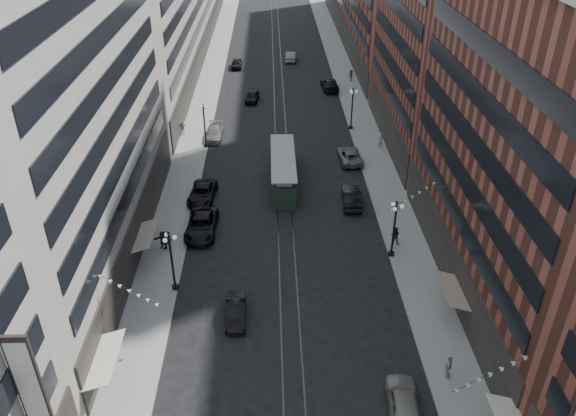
{
  "coord_description": "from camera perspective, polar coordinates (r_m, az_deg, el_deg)",
  "views": [
    {
      "loc": [
        -1.16,
        -7.79,
        29.5
      ],
      "look_at": [
        0.1,
        32.3,
        5.0
      ],
      "focal_mm": 35.0,
      "sensor_mm": 36.0,
      "label": 1
    }
  ],
  "objects": [
    {
      "name": "ground",
      "position": [
        73.94,
        -0.76,
        7.9
      ],
      "size": [
        220.0,
        220.0,
        0.0
      ],
      "primitive_type": "plane",
      "color": "black",
      "rests_on": "ground"
    },
    {
      "name": "sidewalk_west",
      "position": [
        83.75,
        -8.58,
        10.5
      ],
      "size": [
        4.0,
        180.0,
        0.15
      ],
      "primitive_type": "cube",
      "color": "gray",
      "rests_on": "ground"
    },
    {
      "name": "sidewalk_east",
      "position": [
        84.06,
        6.75,
        10.71
      ],
      "size": [
        4.0,
        180.0,
        0.15
      ],
      "primitive_type": "cube",
      "color": "gray",
      "rests_on": "ground"
    },
    {
      "name": "rail_west",
      "position": [
        83.2,
        -1.39,
        10.65
      ],
      "size": [
        0.12,
        180.0,
        0.02
      ],
      "primitive_type": "cube",
      "color": "#2D2D33",
      "rests_on": "ground"
    },
    {
      "name": "rail_east",
      "position": [
        83.21,
        -0.41,
        10.66
      ],
      "size": [
        0.12,
        180.0,
        0.02
      ],
      "primitive_type": "cube",
      "color": "#2D2D33",
      "rests_on": "ground"
    },
    {
      "name": "building_west_mid",
      "position": [
        46.42,
        -21.96,
        9.63
      ],
      "size": [
        8.0,
        36.0,
        28.0
      ],
      "primitive_type": "cube",
      "color": "#ADA699",
      "rests_on": "ground"
    },
    {
      "name": "building_east_mid",
      "position": [
        43.78,
        22.99,
        5.26
      ],
      "size": [
        8.0,
        30.0,
        24.0
      ],
      "primitive_type": "cube",
      "color": "brown",
      "rests_on": "ground"
    },
    {
      "name": "lamppost_sw_far",
      "position": [
        45.2,
        -11.74,
        -5.1
      ],
      "size": [
        1.03,
        1.14,
        5.52
      ],
      "color": "black",
      "rests_on": "sidewalk_west"
    },
    {
      "name": "lamppost_sw_mid",
      "position": [
        68.59,
        -8.48,
        8.43
      ],
      "size": [
        1.03,
        1.14,
        5.52
      ],
      "color": "black",
      "rests_on": "sidewalk_west"
    },
    {
      "name": "lamppost_se_far",
      "position": [
        48.87,
        10.74,
        -1.91
      ],
      "size": [
        1.03,
        1.14,
        5.52
      ],
      "color": "black",
      "rests_on": "sidewalk_east"
    },
    {
      "name": "lamppost_se_mid",
      "position": [
        73.49,
        6.53,
        10.16
      ],
      "size": [
        1.03,
        1.14,
        5.52
      ],
      "color": "black",
      "rests_on": "sidewalk_east"
    },
    {
      "name": "streetcar",
      "position": [
        60.37,
        -0.5,
        3.76
      ],
      "size": [
        2.57,
        11.59,
        3.21
      ],
      "color": "#1F3124",
      "rests_on": "ground"
    },
    {
      "name": "car_2",
      "position": [
        53.01,
        -8.77,
        -1.75
      ],
      "size": [
        2.93,
        6.03,
        1.65
      ],
      "primitive_type": "imported",
      "rotation": [
        0.0,
        0.0,
        -0.03
      ],
      "color": "black",
      "rests_on": "ground"
    },
    {
      "name": "car_4",
      "position": [
        37.79,
        11.65,
        -18.81
      ],
      "size": [
        2.38,
        5.07,
        1.68
      ],
      "primitive_type": "imported",
      "rotation": [
        0.0,
        0.0,
        3.06
      ],
      "color": "gray",
      "rests_on": "ground"
    },
    {
      "name": "car_5",
      "position": [
        43.35,
        -5.3,
        -10.38
      ],
      "size": [
        1.6,
        4.31,
        1.41
      ],
      "primitive_type": "imported",
      "rotation": [
        0.0,
        0.0,
        0.03
      ],
      "color": "black",
      "rests_on": "ground"
    },
    {
      "name": "pedestrian_2",
      "position": [
        50.97,
        -12.17,
        -3.29
      ],
      "size": [
        0.97,
        0.63,
        1.85
      ],
      "primitive_type": "imported",
      "rotation": [
        0.0,
        0.0,
        -0.16
      ],
      "color": "black",
      "rests_on": "sidewalk_west"
    },
    {
      "name": "pedestrian_4",
      "position": [
        40.22,
        16.01,
        -15.23
      ],
      "size": [
        0.83,
        1.15,
        1.78
      ],
      "primitive_type": "imported",
      "rotation": [
        0.0,
        0.0,
        1.19
      ],
      "color": "#A29686",
      "rests_on": "sidewalk_east"
    },
    {
      "name": "car_7",
      "position": [
        58.34,
        -8.69,
        1.5
      ],
      "size": [
        2.96,
        5.63,
        1.51
      ],
      "primitive_type": "imported",
      "rotation": [
        0.0,
        0.0,
        -0.08
      ],
      "color": "black",
      "rests_on": "ground"
    },
    {
      "name": "car_8",
      "position": [
        71.91,
        -7.49,
        7.56
      ],
      "size": [
        2.12,
        5.08,
        1.47
      ],
      "primitive_type": "imported",
      "rotation": [
        0.0,
        0.0,
        -0.01
      ],
      "color": "slate",
      "rests_on": "ground"
    },
    {
      "name": "car_9",
      "position": [
        99.05,
        -5.24,
        14.41
      ],
      "size": [
        1.73,
        4.29,
        1.46
      ],
      "primitive_type": "imported",
      "rotation": [
        0.0,
        0.0,
        0.0
      ],
      "color": "black",
      "rests_on": "ground"
    },
    {
      "name": "car_10",
      "position": [
        57.23,
        6.44,
        1.13
      ],
      "size": [
        2.0,
        5.08,
        1.65
      ],
      "primitive_type": "imported",
      "rotation": [
        0.0,
        0.0,
        3.09
      ],
      "color": "black",
      "rests_on": "ground"
    },
    {
      "name": "car_11",
      "position": [
        65.89,
        6.29,
        5.34
      ],
      "size": [
        2.75,
        5.43,
        1.47
      ],
      "primitive_type": "imported",
      "rotation": [
        0.0,
        0.0,
        3.2
      ],
      "color": "slate",
      "rests_on": "ground"
    },
    {
      "name": "car_12",
      "position": [
        88.56,
        4.26,
        12.44
      ],
      "size": [
        2.64,
        5.85,
        1.66
      ],
      "primitive_type": "imported",
      "rotation": [
        0.0,
        0.0,
        3.2
      ],
      "color": "black",
      "rests_on": "ground"
    },
    {
      "name": "car_13",
      "position": [
        83.67,
        -3.66,
        11.26
      ],
      "size": [
        2.31,
        4.62,
        1.51
      ],
      "primitive_type": "imported",
      "rotation": [
        0.0,
        0.0,
        -0.12
      ],
      "color": "black",
      "rests_on": "ground"
    },
    {
      "name": "car_14",
      "position": [
        102.49,
        0.26,
        15.15
      ],
      "size": [
        1.95,
        4.91,
        1.59
      ],
      "primitive_type": "imported",
      "rotation": [
        0.0,
        0.0,
        3.08
      ],
      "color": "gray",
      "rests_on": "ground"
    },
    {
      "name": "pedestrian_5",
      "position": [
        51.25,
        -12.61,
        -3.19
      ],
      "size": [
        1.71,
        0.85,
        1.77
      ],
      "primitive_type": "imported",
      "rotation": [
        0.0,
        0.0,
        -0.24
      ],
      "color": "black",
      "rests_on": "sidewalk_west"
    },
    {
      "name": "pedestrian_6",
      "position": [
        73.31,
        -10.66,
        8.03
      ],
      "size": [
        1.1,
        0.58,
        1.81
      ],
      "primitive_type": "imported",
      "rotation": [
        0.0,
        0.0,
        3.23
      ],
      "color": "gray",
      "rests_on": "sidewalk_west"
    },
    {
      "name": "pedestrian_7",
      "position": [
        51.61,
        10.83,
        -2.74
      ],
      "size": [
        0.93,
        0.69,
        1.7
      ],
      "primitive_type": "imported",
      "rotation": [
        0.0,
        0.0,
        2.83
      ],
      "color": "black",
      "rests_on": "sidewalk_east"
    },
    {
      "name": "pedestrian_8",
      "position": [
        69.44,
        9.35,
        6.83
      ],
      "size": [
        0.81,
        0.7,
        1.88
      ],
      "primitive_type": "imported",
      "rotation": [
        0.0,
        0.0,
        3.58
      ],
      "color": "#B1A393",
      "rests_on": "sidewalk_east"
    },
    {
      "name": "pedestrian_9",
      "position": [
        92.23,
        6.43,
        13.24
      ],
      "size": [
        1.19,
        0.66,
        1.74
      ],
      "primitive_type": "imported",
      "rotation": [
        0.0,
        0.0,
        -0.18
      ],
      "color": "black",
      "rests_on": "sidewalk_east"
    }
  ]
}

